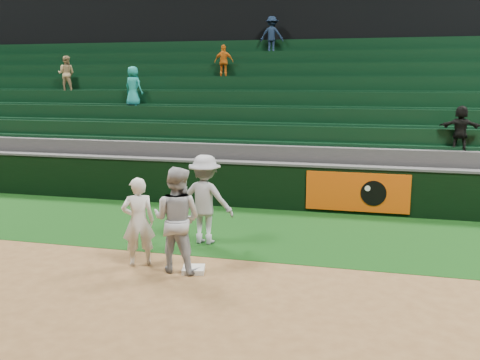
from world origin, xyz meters
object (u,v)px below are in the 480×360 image
at_px(first_baseman, 138,222).
at_px(first_base, 194,269).
at_px(baserunner, 177,219).
at_px(base_coach, 205,199).

bearing_deg(first_baseman, first_base, 145.87).
height_order(first_base, first_baseman, first_baseman).
distance_m(first_base, first_baseman, 1.36).
bearing_deg(first_base, baserunner, 178.32).
distance_m(first_base, base_coach, 1.96).
distance_m(baserunner, base_coach, 1.70).
xyz_separation_m(baserunner, base_coach, (-0.02, 1.70, -0.01)).
bearing_deg(baserunner, first_base, -175.65).
bearing_deg(first_base, base_coach, 100.74).
xyz_separation_m(first_base, first_baseman, (-1.11, 0.11, 0.79)).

